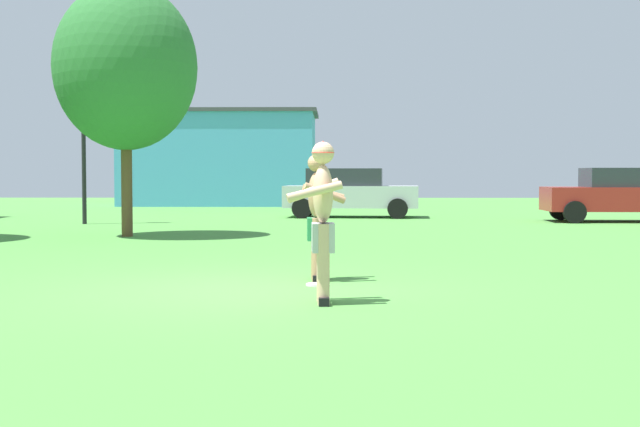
# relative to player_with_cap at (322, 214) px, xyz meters

# --- Properties ---
(ground_plane) EXTENTS (80.00, 80.00, 0.00)m
(ground_plane) POSITION_rel_player_with_cap_xyz_m (-0.94, 1.03, -0.98)
(ground_plane) COLOR #4C8E3D
(player_with_cap) EXTENTS (0.63, 0.67, 1.77)m
(player_with_cap) POSITION_rel_player_with_cap_xyz_m (0.00, 0.00, 0.00)
(player_with_cap) COLOR black
(player_with_cap) RESTS_ON ground_plane
(player_in_green) EXTENTS (0.60, 0.68, 1.66)m
(player_in_green) POSITION_rel_player_with_cap_xyz_m (-0.10, 1.99, -0.11)
(player_in_green) COLOR black
(player_in_green) RESTS_ON ground_plane
(frisbee) EXTENTS (0.30, 0.30, 0.03)m
(frisbee) POSITION_rel_player_with_cap_xyz_m (-0.08, 1.47, -0.96)
(frisbee) COLOR white
(frisbee) RESTS_ON ground_plane
(car_silver_near_post) EXTENTS (4.43, 2.30, 1.58)m
(car_silver_near_post) POSITION_rel_player_with_cap_xyz_m (0.63, 18.54, -0.15)
(car_silver_near_post) COLOR silver
(car_silver_near_post) RESTS_ON ground_plane
(car_red_far_end) EXTENTS (4.36, 2.14, 1.58)m
(car_red_far_end) POSITION_rel_player_with_cap_xyz_m (8.55, 16.02, -0.15)
(car_red_far_end) COLOR maroon
(car_red_far_end) RESTS_ON ground_plane
(lamp_post) EXTENTS (0.60, 0.24, 5.24)m
(lamp_post) POSITION_rel_player_with_cap_xyz_m (-6.88, 14.62, 2.27)
(lamp_post) COLOR black
(lamp_post) RESTS_ON ground_plane
(outbuilding_behind_lot) EXTENTS (8.77, 5.21, 4.22)m
(outbuilding_behind_lot) POSITION_rel_player_with_cap_xyz_m (-5.02, 29.52, 1.14)
(outbuilding_behind_lot) COLOR #4C9ED1
(outbuilding_behind_lot) RESTS_ON ground_plane
(tree_behind_players) EXTENTS (3.18, 3.18, 5.65)m
(tree_behind_players) POSITION_rel_player_with_cap_xyz_m (-4.53, 9.87, 2.80)
(tree_behind_players) COLOR brown
(tree_behind_players) RESTS_ON ground_plane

